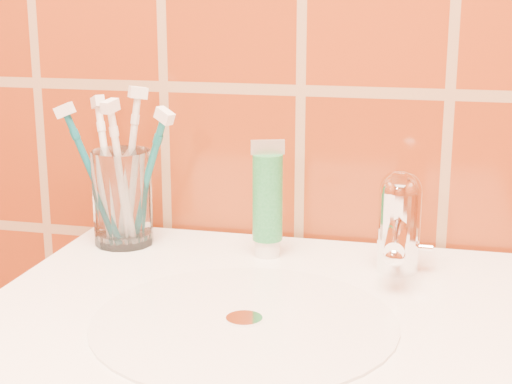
# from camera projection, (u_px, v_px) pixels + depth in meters

# --- Properties ---
(glass_tumbler) EXTENTS (0.09, 0.09, 0.12)m
(glass_tumbler) POSITION_uv_depth(u_px,v_px,m) (123.00, 198.00, 0.99)
(glass_tumbler) COLOR white
(glass_tumbler) RESTS_ON pedestal_sink
(toothpaste_tube) EXTENTS (0.04, 0.04, 0.14)m
(toothpaste_tube) POSITION_uv_depth(u_px,v_px,m) (267.00, 203.00, 0.94)
(toothpaste_tube) COLOR white
(toothpaste_tube) RESTS_ON pedestal_sink
(faucet) EXTENTS (0.05, 0.11, 0.12)m
(faucet) POSITION_uv_depth(u_px,v_px,m) (399.00, 219.00, 0.89)
(faucet) COLOR white
(faucet) RESTS_ON pedestal_sink
(toothbrush_0) EXTENTS (0.05, 0.09, 0.20)m
(toothbrush_0) POSITION_uv_depth(u_px,v_px,m) (121.00, 175.00, 0.96)
(toothbrush_0) COLOR white
(toothbrush_0) RESTS_ON glass_tumbler
(toothbrush_1) EXTENTS (0.10, 0.09, 0.18)m
(toothbrush_1) POSITION_uv_depth(u_px,v_px,m) (93.00, 177.00, 0.98)
(toothbrush_1) COLOR #0C5765
(toothbrush_1) RESTS_ON glass_tumbler
(toothbrush_2) EXTENTS (0.09, 0.08, 0.21)m
(toothbrush_2) POSITION_uv_depth(u_px,v_px,m) (130.00, 166.00, 0.99)
(toothbrush_2) COLOR silver
(toothbrush_2) RESTS_ON glass_tumbler
(toothbrush_3) EXTENTS (0.12, 0.12, 0.20)m
(toothbrush_3) POSITION_uv_depth(u_px,v_px,m) (107.00, 171.00, 1.00)
(toothbrush_3) COLOR white
(toothbrush_3) RESTS_ON glass_tumbler
(toothbrush_4) EXTENTS (0.15, 0.13, 0.19)m
(toothbrush_4) POSITION_uv_depth(u_px,v_px,m) (147.00, 179.00, 0.97)
(toothbrush_4) COLOR #0C646A
(toothbrush_4) RESTS_ON glass_tumbler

